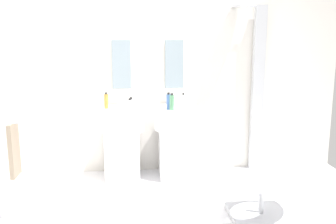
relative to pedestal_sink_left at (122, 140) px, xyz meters
name	(u,v)px	position (x,y,z in m)	size (l,w,h in m)	color
rear_partition	(148,68)	(0.32, 0.33, 0.82)	(4.80, 0.10, 2.60)	silver
pedestal_sink_left	(122,140)	(0.00, 0.00, 0.00)	(0.52, 0.52, 0.96)	white
pedestal_sink_right	(176,138)	(0.64, 0.00, 0.00)	(0.52, 0.52, 0.96)	white
vanity_mirror_left	(121,64)	(0.00, 0.26, 0.87)	(0.22, 0.03, 0.58)	#8C9EA8
vanity_mirror_right	(174,64)	(0.64, 0.26, 0.87)	(0.22, 0.03, 0.58)	#8C9EA8
shower_column	(256,85)	(1.67, 0.21, 0.60)	(0.49, 0.24, 2.05)	#B7BABF
lounge_chair	(262,183)	(1.30, -1.15, -0.13)	(1.09, 1.09, 0.65)	#B7BABF
towel_rack	(11,152)	(-0.97, -0.91, 0.15)	(0.37, 0.22, 0.95)	#B7BABF
soap_bottle_grey	(131,104)	(0.11, -0.12, 0.44)	(0.05, 0.05, 0.15)	#99999E
soap_bottle_blue	(169,102)	(0.54, -0.11, 0.47)	(0.05, 0.05, 0.19)	#4C72B7
soap_bottle_amber	(106,101)	(-0.17, 0.00, 0.46)	(0.05, 0.05, 0.19)	#C68C38
soap_bottle_green	(172,102)	(0.57, -0.18, 0.47)	(0.05, 0.05, 0.19)	#59996B
soap_bottle_white	(130,105)	(0.10, -0.15, 0.44)	(0.05, 0.05, 0.14)	white
soap_bottle_clear	(183,102)	(0.70, -0.18, 0.47)	(0.04, 0.04, 0.19)	silver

